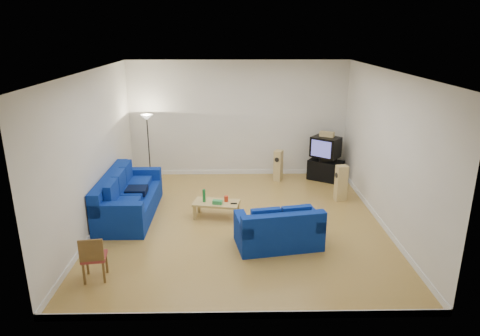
{
  "coord_description": "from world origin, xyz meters",
  "views": [
    {
      "loc": [
        -0.16,
        -8.42,
        3.96
      ],
      "look_at": [
        0.0,
        0.4,
        1.1
      ],
      "focal_mm": 32.0,
      "sensor_mm": 36.0,
      "label": 1
    }
  ],
  "objects_px": {
    "tv_stand": "(325,170)",
    "television": "(326,147)",
    "coffee_table": "(216,204)",
    "sofa_three_seat": "(127,200)",
    "sofa_loveseat": "(279,232)"
  },
  "relations": [
    {
      "from": "television",
      "to": "sofa_three_seat",
      "type": "bearing_deg",
      "value": -116.14
    },
    {
      "from": "sofa_loveseat",
      "to": "coffee_table",
      "type": "xyz_separation_m",
      "value": [
        -1.24,
        1.35,
        0.01
      ]
    },
    {
      "from": "television",
      "to": "coffee_table",
      "type": "bearing_deg",
      "value": -100.93
    },
    {
      "from": "sofa_three_seat",
      "to": "tv_stand",
      "type": "xyz_separation_m",
      "value": [
        4.92,
        2.27,
        -0.08
      ]
    },
    {
      "from": "sofa_three_seat",
      "to": "sofa_loveseat",
      "type": "bearing_deg",
      "value": 64.77
    },
    {
      "from": "coffee_table",
      "to": "tv_stand",
      "type": "height_order",
      "value": "tv_stand"
    },
    {
      "from": "television",
      "to": "tv_stand",
      "type": "bearing_deg",
      "value": 31.78
    },
    {
      "from": "sofa_three_seat",
      "to": "coffee_table",
      "type": "xyz_separation_m",
      "value": [
        2.0,
        -0.16,
        -0.04
      ]
    },
    {
      "from": "sofa_loveseat",
      "to": "tv_stand",
      "type": "bearing_deg",
      "value": 55.95
    },
    {
      "from": "coffee_table",
      "to": "television",
      "type": "distance_m",
      "value": 3.83
    },
    {
      "from": "sofa_three_seat",
      "to": "tv_stand",
      "type": "bearing_deg",
      "value": 114.62
    },
    {
      "from": "tv_stand",
      "to": "television",
      "type": "distance_m",
      "value": 0.66
    },
    {
      "from": "sofa_loveseat",
      "to": "television",
      "type": "height_order",
      "value": "television"
    },
    {
      "from": "sofa_loveseat",
      "to": "coffee_table",
      "type": "height_order",
      "value": "sofa_loveseat"
    },
    {
      "from": "sofa_three_seat",
      "to": "coffee_table",
      "type": "distance_m",
      "value": 2.0
    }
  ]
}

